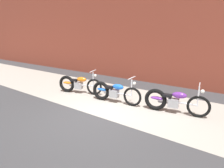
{
  "coord_description": "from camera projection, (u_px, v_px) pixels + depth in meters",
  "views": [
    {
      "loc": [
        3.59,
        -4.04,
        2.41
      ],
      "look_at": [
        -0.25,
        1.15,
        0.75
      ],
      "focal_mm": 30.34,
      "sensor_mm": 36.0,
      "label": 1
    }
  ],
  "objects": [
    {
      "name": "ground_plane",
      "position": [
        96.0,
        116.0,
        5.82
      ],
      "size": [
        80.0,
        80.0,
        0.0
      ],
      "primitive_type": "plane",
      "color": "#38383A"
    },
    {
      "name": "sidewalk_slab",
      "position": [
        127.0,
        101.0,
        7.18
      ],
      "size": [
        36.0,
        3.5,
        0.01
      ],
      "primitive_type": "cube",
      "color": "#9E998E",
      "rests_on": "ground"
    },
    {
      "name": "motorcycle_purple",
      "position": [
        171.0,
        101.0,
        6.0
      ],
      "size": [
        1.99,
        0.63,
        1.03
      ],
      "rotation": [
        0.0,
        0.0,
        0.17
      ],
      "color": "black",
      "rests_on": "ground"
    },
    {
      "name": "brick_building_wall",
      "position": [
        166.0,
        20.0,
        9.08
      ],
      "size": [
        36.0,
        0.5,
        6.28
      ],
      "primitive_type": "cube",
      "color": "brown",
      "rests_on": "ground"
    },
    {
      "name": "motorcycle_blue",
      "position": [
        112.0,
        92.0,
        6.97
      ],
      "size": [
        2.0,
        0.58,
        1.03
      ],
      "rotation": [
        0.0,
        0.0,
        0.11
      ],
      "color": "black",
      "rests_on": "ground"
    },
    {
      "name": "motorcycle_orange",
      "position": [
        77.0,
        84.0,
        8.08
      ],
      "size": [
        1.94,
        0.85,
        1.03
      ],
      "rotation": [
        0.0,
        0.0,
        0.32
      ],
      "color": "black",
      "rests_on": "ground"
    }
  ]
}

